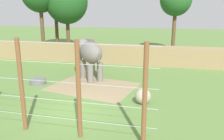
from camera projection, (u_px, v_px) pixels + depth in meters
The scene contains 9 objects.
ground_plane at pixel (75, 110), 11.93m from camera, with size 120.00×120.00×0.00m, color #5B7F3D.
dirt_patch at pixel (93, 86), 15.60m from camera, with size 5.45×4.18×0.01m, color #937F5B.
embankment_wall at pixel (120, 54), 22.56m from camera, with size 36.00×1.80×1.72m, color #997F56.
elephant at pixel (89, 54), 17.04m from camera, with size 3.11×3.28×2.85m.
enrichment_ball at pixel (143, 96), 12.61m from camera, with size 0.87×0.87×0.87m, color tan.
cable_fence at pixel (49, 88), 9.20m from camera, with size 8.54×0.18×3.93m.
water_tub at pixel (38, 81), 16.13m from camera, with size 1.10×1.10×0.35m.
tree_far_left at pixel (67, 2), 27.80m from camera, with size 5.05×5.05×8.67m.
tree_behind_wall at pixel (176, 0), 26.85m from camera, with size 3.66×3.66×8.18m.
Camera 1 is at (4.45, -10.30, 4.93)m, focal length 37.17 mm.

